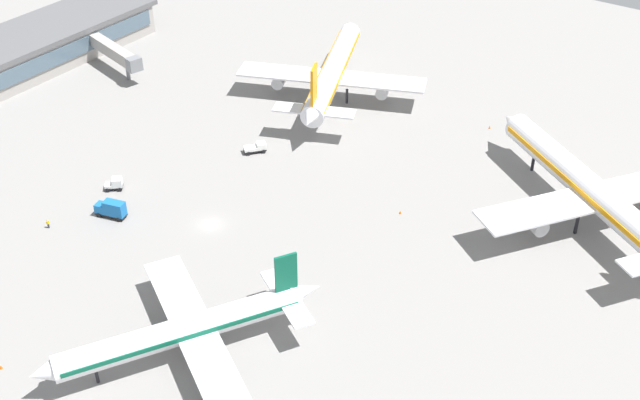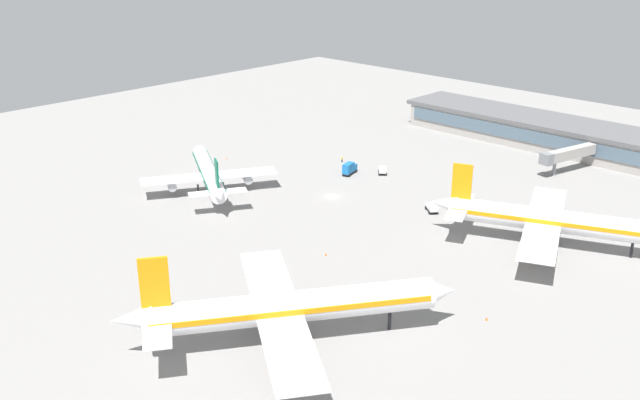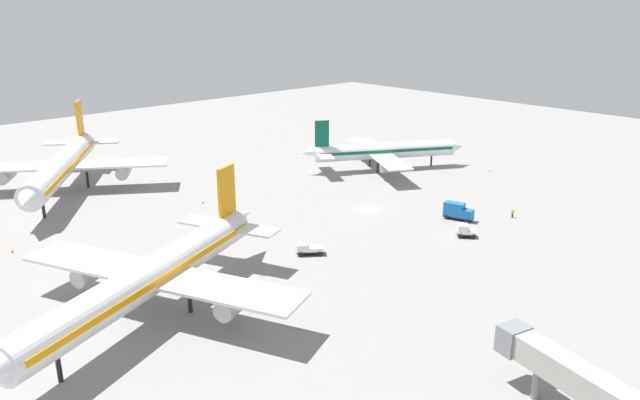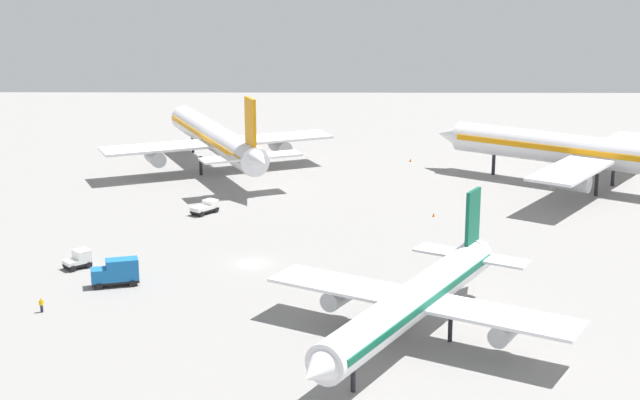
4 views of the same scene
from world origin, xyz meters
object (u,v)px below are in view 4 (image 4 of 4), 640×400
at_px(baggage_tug, 79,259).
at_px(safety_cone_mid_apron, 410,160).
at_px(ground_crew_worker, 41,305).
at_px(safety_cone_far_side, 434,215).
at_px(airplane_at_gate, 414,301).
at_px(airplane_distant, 216,138).
at_px(catering_truck, 117,272).
at_px(airplane_taxiing, 588,152).
at_px(pushback_tractor, 206,207).

xyz_separation_m(baggage_tug, safety_cone_mid_apron, (-61.29, 47.04, -0.86)).
bearing_deg(safety_cone_mid_apron, baggage_tug, -37.51).
relative_size(ground_crew_worker, safety_cone_far_side, 2.78).
distance_m(airplane_at_gate, ground_crew_worker, 41.83).
xyz_separation_m(airplane_distant, catering_truck, (61.06, -5.38, -4.08)).
distance_m(airplane_taxiing, ground_crew_worker, 94.59).
distance_m(airplane_distant, pushback_tractor, 29.37).
height_order(airplane_distant, safety_cone_far_side, airplane_distant).
bearing_deg(safety_cone_far_side, safety_cone_mid_apron, -179.34).
xyz_separation_m(ground_crew_worker, safety_cone_mid_apron, (-76.58, 47.53, -0.55)).
bearing_deg(airplane_at_gate, airplane_distant, -129.86).
relative_size(airplane_distant, catering_truck, 8.37).
height_order(airplane_distant, ground_crew_worker, airplane_distant).
xyz_separation_m(airplane_taxiing, safety_cone_mid_apron, (-19.64, -27.81, -5.85)).
relative_size(pushback_tractor, ground_crew_worker, 2.77).
distance_m(airplane_at_gate, airplane_distant, 83.33).
relative_size(baggage_tug, ground_crew_worker, 2.24).
distance_m(airplane_distant, safety_cone_far_side, 47.50).
bearing_deg(ground_crew_worker, safety_cone_far_side, 85.55).
bearing_deg(airplane_taxiing, safety_cone_far_side, 67.07).
relative_size(airplane_at_gate, catering_truck, 6.50).
xyz_separation_m(pushback_tractor, ground_crew_worker, (40.87, -13.49, -0.12)).
height_order(pushback_tractor, baggage_tug, baggage_tug).
height_order(airplane_distant, catering_truck, airplane_distant).
height_order(catering_truck, pushback_tractor, catering_truck).
xyz_separation_m(pushback_tractor, safety_cone_far_side, (1.64, 34.46, -0.67)).
bearing_deg(airplane_taxiing, airplane_at_gate, 96.31).
distance_m(airplane_taxiing, catering_truck, 84.03).
height_order(airplane_at_gate, airplane_distant, airplane_distant).
relative_size(airplane_distant, safety_cone_far_side, 82.42).
bearing_deg(airplane_distant, airplane_taxiing, -124.85).
distance_m(catering_truck, ground_crew_worker, 11.02).
height_order(airplane_taxiing, safety_cone_mid_apron, airplane_taxiing).
bearing_deg(catering_truck, baggage_tug, -62.46).
relative_size(airplane_at_gate, baggage_tug, 10.28).
bearing_deg(baggage_tug, airplane_at_gate, -71.74).
distance_m(catering_truck, safety_cone_far_side, 51.36).
xyz_separation_m(airplane_distant, baggage_tug, (54.52, -11.54, -4.62)).
bearing_deg(safety_cone_far_side, airplane_at_gate, -8.54).
bearing_deg(catering_truck, safety_cone_mid_apron, -136.80).
bearing_deg(baggage_tug, ground_crew_worker, -133.15).
bearing_deg(baggage_tug, airplane_distant, 36.74).
height_order(airplane_distant, safety_cone_mid_apron, airplane_distant).
bearing_deg(airplane_at_gate, airplane_taxiing, -177.92).
xyz_separation_m(airplane_taxiing, safety_cone_far_side, (17.71, -27.39, -5.85)).
distance_m(airplane_at_gate, pushback_tractor, 56.45).
bearing_deg(airplane_at_gate, safety_cone_far_side, -158.60).
height_order(airplane_at_gate, safety_cone_far_side, airplane_at_gate).
height_order(airplane_at_gate, pushback_tractor, airplane_at_gate).
bearing_deg(airplane_distant, baggage_tug, 144.69).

